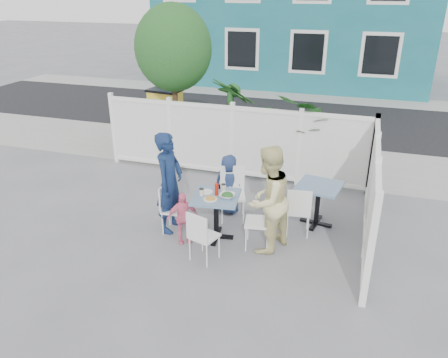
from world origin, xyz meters
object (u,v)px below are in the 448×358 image
(spare_table, at_px, (318,194))
(chair_back, at_px, (232,189))
(chair_left, at_px, (170,205))
(boy, at_px, (229,184))
(toddler, at_px, (183,218))
(man, at_px, (169,183))
(chair_near, at_px, (201,234))
(utility_cabinet, at_px, (166,118))
(main_table, at_px, (216,205))
(woman, at_px, (267,200))
(chair_right, at_px, (263,218))

(spare_table, height_order, chair_back, chair_back)
(chair_left, xyz_separation_m, boy, (0.75, 0.96, 0.07))
(spare_table, bearing_deg, toddler, -148.17)
(man, relative_size, toddler, 1.96)
(man, height_order, toddler, man)
(spare_table, distance_m, chair_left, 2.58)
(chair_left, height_order, chair_near, chair_left)
(boy, relative_size, toddler, 1.26)
(utility_cabinet, bearing_deg, toddler, -53.73)
(chair_near, bearing_deg, boy, 110.60)
(spare_table, height_order, boy, boy)
(chair_left, relative_size, toddler, 0.95)
(main_table, bearing_deg, woman, -4.96)
(toddler, bearing_deg, boy, 36.29)
(chair_back, xyz_separation_m, man, (-0.89, -0.71, 0.32))
(chair_left, height_order, man, man)
(main_table, distance_m, woman, 0.91)
(chair_back, bearing_deg, man, 20.11)
(utility_cabinet, relative_size, spare_table, 1.70)
(boy, bearing_deg, chair_left, 56.26)
(chair_left, height_order, woman, woman)
(chair_right, relative_size, chair_near, 1.08)
(man, height_order, boy, man)
(chair_right, relative_size, chair_back, 0.95)
(chair_near, bearing_deg, man, 155.25)
(boy, bearing_deg, man, 53.79)
(main_table, bearing_deg, boy, 94.44)
(chair_left, relative_size, boy, 0.76)
(chair_back, height_order, woman, woman)
(chair_left, xyz_separation_m, man, (-0.01, 0.06, 0.38))
(woman, relative_size, toddler, 1.95)
(chair_back, distance_m, boy, 0.22)
(main_table, bearing_deg, chair_near, -89.20)
(woman, bearing_deg, chair_right, -91.55)
(boy, distance_m, toddler, 1.30)
(utility_cabinet, xyz_separation_m, toddler, (2.32, -4.45, -0.26))
(utility_cabinet, bearing_deg, main_table, -47.33)
(chair_right, xyz_separation_m, woman, (0.07, -0.03, 0.34))
(main_table, height_order, spare_table, main_table)
(chair_left, xyz_separation_m, woman, (1.69, -0.05, 0.38))
(main_table, distance_m, boy, 0.94)
(chair_left, height_order, boy, boy)
(utility_cabinet, height_order, spare_table, utility_cabinet)
(spare_table, xyz_separation_m, toddler, (-2.03, -1.26, -0.14))
(chair_right, relative_size, boy, 0.81)
(utility_cabinet, relative_size, chair_near, 1.67)
(spare_table, bearing_deg, man, -158.87)
(chair_back, height_order, chair_near, chair_back)
(main_table, xyz_separation_m, toddler, (-0.48, -0.29, -0.16))
(chair_right, distance_m, boy, 1.31)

